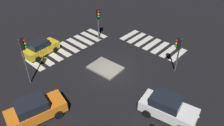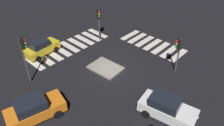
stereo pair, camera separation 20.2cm
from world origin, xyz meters
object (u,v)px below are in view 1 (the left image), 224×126
Objects in this scene: traffic_light_east at (98,17)px; traffic_light_north at (24,51)px; car_yellow at (41,48)px; traffic_island at (105,68)px; car_white at (168,108)px; car_orange at (35,110)px; traffic_light_south at (178,47)px.

traffic_light_east is 9.93m from traffic_light_north.
traffic_island is at bearing -72.36° from car_yellow.
traffic_island is at bearing 4.49° from traffic_light_north.
traffic_island is 7.67m from car_yellow.
car_white is 15.01m from car_yellow.
car_white is 10.12m from car_orange.
traffic_light_east reaches higher than car_white.
car_white is at bearing 71.23° from traffic_light_south.
car_yellow reaches higher than traffic_island.
car_yellow is at bearing 22.13° from traffic_island.
traffic_light_north is 1.28× the size of traffic_light_south.
car_white is 0.98× the size of traffic_light_north.
traffic_light_south reaches higher than car_yellow.
traffic_light_south reaches higher than traffic_island.
traffic_light_east is at bearing 40.40° from traffic_light_north.
traffic_light_south is (-5.29, -4.38, 2.67)m from traffic_island.
traffic_light_south reaches higher than car_white.
car_orange is 13.13m from traffic_light_east.
traffic_light_north reaches higher than traffic_island.
traffic_light_north reaches higher than car_orange.
traffic_light_east is at bearing -25.27° from car_yellow.
traffic_light_north is (3.61, 6.19, 3.42)m from traffic_island.
car_orange is at bearing 26.07° from traffic_light_south.
traffic_light_north is 13.84m from traffic_light_south.
traffic_light_south is (-8.90, -10.57, -0.76)m from traffic_light_north.
traffic_light_north reaches higher than car_white.
car_white is 1.26× the size of traffic_light_south.
car_yellow is at bearing -12.82° from traffic_light_south.
traffic_island is 6.59m from traffic_light_east.
traffic_island is 0.73× the size of car_white.
car_yellow is at bearing 176.39° from car_white.
car_yellow is 5.49m from traffic_light_north.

